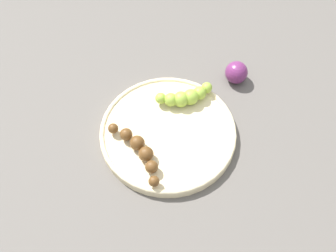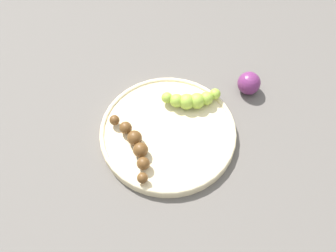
% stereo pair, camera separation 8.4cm
% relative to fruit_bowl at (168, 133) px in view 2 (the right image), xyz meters
% --- Properties ---
extents(ground_plane, '(2.40, 2.40, 0.00)m').
position_rel_fruit_bowl_xyz_m(ground_plane, '(0.00, 0.00, -0.01)').
color(ground_plane, '#56514C').
extents(fruit_bowl, '(0.29, 0.29, 0.02)m').
position_rel_fruit_bowl_xyz_m(fruit_bowl, '(0.00, 0.00, 0.00)').
color(fruit_bowl, beige).
rests_on(fruit_bowl, ground_plane).
extents(banana_overripe, '(0.05, 0.17, 0.03)m').
position_rel_fruit_bowl_xyz_m(banana_overripe, '(0.08, 0.01, 0.02)').
color(banana_overripe, '#593819').
rests_on(banana_overripe, fruit_bowl).
extents(banana_green, '(0.12, 0.07, 0.03)m').
position_rel_fruit_bowl_xyz_m(banana_green, '(-0.08, -0.04, 0.02)').
color(banana_green, '#8CAD38').
rests_on(banana_green, fruit_bowl).
extents(plum_purple, '(0.05, 0.05, 0.05)m').
position_rel_fruit_bowl_xyz_m(plum_purple, '(-0.22, -0.02, 0.01)').
color(plum_purple, '#662659').
rests_on(plum_purple, ground_plane).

